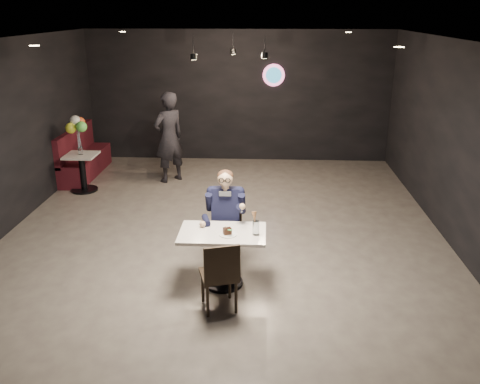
# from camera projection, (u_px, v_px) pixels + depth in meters

# --- Properties ---
(floor) EXTENTS (9.00, 9.00, 0.00)m
(floor) POSITION_uv_depth(u_px,v_px,m) (223.00, 238.00, 8.05)
(floor) COLOR gray
(floor) RESTS_ON ground
(wall_sign) EXTENTS (0.50, 0.06, 0.50)m
(wall_sign) POSITION_uv_depth(u_px,v_px,m) (274.00, 75.00, 11.53)
(wall_sign) COLOR pink
(wall_sign) RESTS_ON floor
(pendant_lights) EXTENTS (1.40, 1.20, 0.36)m
(pendant_lights) POSITION_uv_depth(u_px,v_px,m) (231.00, 41.00, 8.95)
(pendant_lights) COLOR black
(pendant_lights) RESTS_ON floor
(main_table) EXTENTS (1.10, 0.70, 0.75)m
(main_table) POSITION_uv_depth(u_px,v_px,m) (223.00, 258.00, 6.58)
(main_table) COLOR white
(main_table) RESTS_ON floor
(chair_far) EXTENTS (0.42, 0.46, 0.92)m
(chair_far) POSITION_uv_depth(u_px,v_px,m) (226.00, 235.00, 7.06)
(chair_far) COLOR black
(chair_far) RESTS_ON floor
(chair_near) EXTENTS (0.53, 0.56, 0.92)m
(chair_near) POSITION_uv_depth(u_px,v_px,m) (219.00, 273.00, 6.03)
(chair_near) COLOR black
(chair_near) RESTS_ON floor
(seated_man) EXTENTS (0.60, 0.80, 1.44)m
(seated_man) POSITION_uv_depth(u_px,v_px,m) (226.00, 217.00, 6.98)
(seated_man) COLOR black
(seated_man) RESTS_ON floor
(dessert_plate) EXTENTS (0.22, 0.22, 0.01)m
(dessert_plate) POSITION_uv_depth(u_px,v_px,m) (228.00, 234.00, 6.36)
(dessert_plate) COLOR white
(dessert_plate) RESTS_ON main_table
(cake_slice) EXTENTS (0.12, 0.11, 0.07)m
(cake_slice) POSITION_uv_depth(u_px,v_px,m) (227.00, 231.00, 6.35)
(cake_slice) COLOR black
(cake_slice) RESTS_ON dessert_plate
(mint_leaf) EXTENTS (0.06, 0.04, 0.01)m
(mint_leaf) POSITION_uv_depth(u_px,v_px,m) (230.00, 230.00, 6.28)
(mint_leaf) COLOR #2D8A39
(mint_leaf) RESTS_ON cake_slice
(sundae_glass) EXTENTS (0.08, 0.08, 0.18)m
(sundae_glass) POSITION_uv_depth(u_px,v_px,m) (256.00, 228.00, 6.34)
(sundae_glass) COLOR silver
(sundae_glass) RESTS_ON main_table
(wafer_cone) EXTENTS (0.08, 0.08, 0.13)m
(wafer_cone) POSITION_uv_depth(u_px,v_px,m) (254.00, 217.00, 6.28)
(wafer_cone) COLOR #B47B4A
(wafer_cone) RESTS_ON sundae_glass
(booth_bench) EXTENTS (0.51, 2.04, 1.02)m
(booth_bench) POSITION_uv_depth(u_px,v_px,m) (84.00, 152.00, 10.92)
(booth_bench) COLOR #3F0D14
(booth_bench) RESTS_ON floor
(side_table) EXTENTS (0.59, 0.59, 0.74)m
(side_table) POSITION_uv_depth(u_px,v_px,m) (83.00, 173.00, 10.01)
(side_table) COLOR white
(side_table) RESTS_ON floor
(balloon_vase) EXTENTS (0.10, 0.10, 0.15)m
(balloon_vase) POSITION_uv_depth(u_px,v_px,m) (80.00, 151.00, 9.86)
(balloon_vase) COLOR silver
(balloon_vase) RESTS_ON side_table
(balloon_bunch) EXTENTS (0.38, 0.38, 0.62)m
(balloon_bunch) POSITION_uv_depth(u_px,v_px,m) (78.00, 131.00, 9.73)
(balloon_bunch) COLOR #F2F734
(balloon_bunch) RESTS_ON balloon_vase
(passerby) EXTENTS (0.80, 0.79, 1.87)m
(passerby) POSITION_uv_depth(u_px,v_px,m) (169.00, 137.00, 10.41)
(passerby) COLOR black
(passerby) RESTS_ON floor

